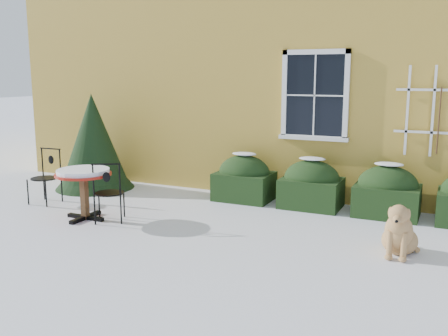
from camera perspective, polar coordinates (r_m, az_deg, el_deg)
The scene contains 8 objects.
ground at distance 7.20m, azimuth -3.40°, elevation -8.40°, with size 80.00×80.00×0.00m, color white.
house at distance 13.41m, azimuth 11.23°, elevation 14.14°, with size 12.40×8.40×6.40m.
hedge_row at distance 8.90m, azimuth 14.00°, elevation -2.31°, with size 4.95×0.80×0.91m.
evergreen_shrub at distance 10.71m, azimuth -14.67°, elevation 1.93°, with size 1.62×1.62×1.97m.
bistro_table at distance 8.41m, azimuth -15.77°, elevation -1.06°, with size 0.90×0.90×0.84m.
patio_chair_near at distance 8.23m, azimuth -13.04°, elevation -2.67°, with size 0.59×0.59×0.99m.
patio_chair_far at distance 9.77m, azimuth -19.70°, elevation -0.88°, with size 0.48×0.48×1.01m.
dog at distance 6.96m, azimuth 19.38°, elevation -7.10°, with size 0.50×0.83×0.74m.
Camera 1 is at (3.25, -5.98, 2.34)m, focal length 40.00 mm.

